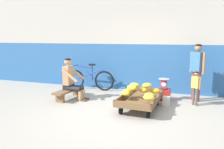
# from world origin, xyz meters

# --- Properties ---
(ground_plane) EXTENTS (80.00, 80.00, 0.00)m
(ground_plane) POSITION_xyz_m (0.00, 0.00, 0.00)
(ground_plane) COLOR #A39E93
(back_wall) EXTENTS (16.00, 0.30, 3.12)m
(back_wall) POSITION_xyz_m (0.00, 2.72, 1.56)
(back_wall) COLOR #2D609E
(back_wall) RESTS_ON ground
(banana_cart) EXTENTS (0.91, 1.48, 0.36)m
(banana_cart) POSITION_xyz_m (0.40, 0.76, 0.24)
(banana_cart) COLOR brown
(banana_cart) RESTS_ON ground
(banana_pile) EXTENTS (0.88, 0.89, 0.26)m
(banana_pile) POSITION_xyz_m (0.40, 0.71, 0.47)
(banana_pile) COLOR gold
(banana_pile) RESTS_ON banana_cart
(low_bench) EXTENTS (0.43, 1.13, 0.27)m
(low_bench) POSITION_xyz_m (-1.68, 1.00, 0.20)
(low_bench) COLOR brown
(low_bench) RESTS_ON ground
(vendor_seated) EXTENTS (0.68, 0.48, 1.14)m
(vendor_seated) POSITION_xyz_m (-1.60, 1.00, 0.57)
(vendor_seated) COLOR tan
(vendor_seated) RESTS_ON ground
(plastic_crate) EXTENTS (0.36, 0.28, 0.30)m
(plastic_crate) POSITION_xyz_m (0.83, 1.76, 0.15)
(plastic_crate) COLOR red
(plastic_crate) RESTS_ON ground
(weighing_scale) EXTENTS (0.30, 0.30, 0.29)m
(weighing_scale) POSITION_xyz_m (0.83, 1.75, 0.45)
(weighing_scale) COLOR #28282D
(weighing_scale) RESTS_ON plastic_crate
(bicycle_near_left) EXTENTS (1.66, 0.48, 0.86)m
(bicycle_near_left) POSITION_xyz_m (-1.60, 2.19, 0.35)
(bicycle_near_left) COLOR black
(bicycle_near_left) RESTS_ON ground
(customer_adult) EXTENTS (0.38, 0.37, 1.53)m
(customer_adult) POSITION_xyz_m (1.66, 1.95, 0.95)
(customer_adult) COLOR brown
(customer_adult) RESTS_ON ground
(customer_child) EXTENTS (0.23, 0.20, 0.87)m
(customer_child) POSITION_xyz_m (1.64, 1.51, 0.54)
(customer_child) COLOR brown
(customer_child) RESTS_ON ground
(shopping_bag) EXTENTS (0.18, 0.12, 0.24)m
(shopping_bag) POSITION_xyz_m (0.96, 1.22, 0.12)
(shopping_bag) COLOR silver
(shopping_bag) RESTS_ON ground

